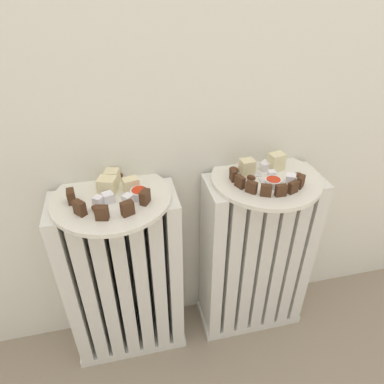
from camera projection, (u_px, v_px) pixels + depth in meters
name	position (u px, v px, depth m)	size (l,w,h in m)	color
radiator_left	(125.00, 280.00, 1.07)	(0.35, 0.15, 0.60)	silver
radiator_right	(255.00, 258.00, 1.15)	(0.35, 0.15, 0.60)	silver
plate_left	(112.00, 198.00, 0.90)	(0.31, 0.31, 0.01)	silver
plate_right	(266.00, 179.00, 0.98)	(0.31, 0.31, 0.01)	silver
dark_cake_slice_left_0	(71.00, 196.00, 0.86)	(0.03, 0.02, 0.04)	#472B19
dark_cake_slice_left_1	(80.00, 208.00, 0.82)	(0.03, 0.02, 0.04)	#472B19
dark_cake_slice_left_2	(102.00, 213.00, 0.80)	(0.03, 0.02, 0.04)	#472B19
dark_cake_slice_left_3	(127.00, 208.00, 0.82)	(0.03, 0.02, 0.04)	#472B19
dark_cake_slice_left_4	(145.00, 197.00, 0.86)	(0.03, 0.02, 0.04)	#472B19
marble_cake_slice_left_0	(112.00, 177.00, 0.93)	(0.04, 0.04, 0.04)	beige
marble_cake_slice_left_1	(131.00, 185.00, 0.90)	(0.04, 0.03, 0.04)	beige
marble_cake_slice_left_2	(107.00, 185.00, 0.90)	(0.05, 0.04, 0.04)	beige
turkish_delight_left_0	(108.00, 198.00, 0.86)	(0.03, 0.03, 0.03)	white
turkish_delight_left_1	(128.00, 199.00, 0.86)	(0.02, 0.02, 0.02)	white
turkish_delight_left_2	(98.00, 200.00, 0.86)	(0.02, 0.02, 0.02)	white
medjool_date_left_0	(119.00, 175.00, 0.97)	(0.03, 0.02, 0.01)	#4C2814
medjool_date_left_1	(96.00, 208.00, 0.83)	(0.03, 0.02, 0.01)	#4C2814
jam_bowl_left	(139.00, 193.00, 0.88)	(0.05, 0.05, 0.02)	white
dark_cake_slice_right_0	(233.00, 175.00, 0.95)	(0.03, 0.01, 0.03)	#472B19
dark_cake_slice_right_1	(240.00, 182.00, 0.92)	(0.03, 0.01, 0.03)	#472B19
dark_cake_slice_right_2	(251.00, 187.00, 0.90)	(0.03, 0.01, 0.03)	#472B19
dark_cake_slice_right_3	(266.00, 190.00, 0.88)	(0.03, 0.01, 0.03)	#472B19
dark_cake_slice_right_4	(281.00, 190.00, 0.88)	(0.03, 0.01, 0.03)	#472B19
dark_cake_slice_right_5	(293.00, 187.00, 0.90)	(0.03, 0.01, 0.03)	#472B19
dark_cake_slice_right_6	(301.00, 182.00, 0.92)	(0.03, 0.01, 0.03)	#472B19
marble_cake_slice_right_0	(276.00, 162.00, 0.99)	(0.04, 0.03, 0.05)	beige
marble_cake_slice_right_1	(247.00, 167.00, 0.98)	(0.04, 0.03, 0.04)	beige
turkish_delight_right_0	(265.00, 166.00, 1.00)	(0.02, 0.02, 0.02)	white
turkish_delight_right_1	(291.00, 179.00, 0.94)	(0.03, 0.03, 0.03)	white
turkish_delight_right_2	(265.00, 164.00, 1.02)	(0.02, 0.02, 0.02)	white
turkish_delight_right_3	(272.00, 174.00, 0.96)	(0.02, 0.02, 0.02)	white
medjool_date_right_0	(251.00, 178.00, 0.95)	(0.03, 0.02, 0.02)	#4C2814
medjool_date_right_1	(234.00, 170.00, 0.99)	(0.03, 0.02, 0.02)	#4C2814
medjool_date_right_2	(299.00, 175.00, 0.97)	(0.03, 0.01, 0.01)	#4C2814
jam_bowl_right	(273.00, 182.00, 0.93)	(0.05, 0.05, 0.02)	white
fork	(261.00, 180.00, 0.96)	(0.02, 0.10, 0.00)	silver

